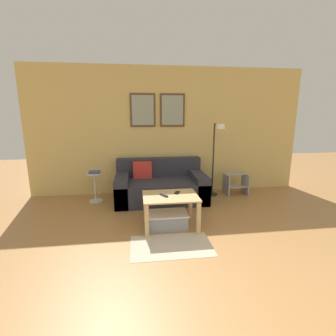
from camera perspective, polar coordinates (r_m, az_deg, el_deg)
name	(u,v)px	position (r m, az deg, el deg)	size (l,w,h in m)	color
wall_back	(168,131)	(5.06, 0.05, 8.66)	(5.60, 0.09, 2.55)	#D6B76B
area_rug	(171,246)	(3.22, 0.75, -17.75)	(1.02, 0.61, 0.01)	#C1B299
couch	(160,186)	(4.72, -1.83, -4.27)	(1.70, 0.97, 0.76)	#2D2D38
coffee_table	(170,202)	(3.54, 0.54, -8.05)	(0.79, 0.59, 0.49)	tan
storage_bin	(166,220)	(3.64, -0.36, -12.08)	(0.61, 0.37, 0.22)	gray
floor_lamp	(216,151)	(4.76, 11.29, 4.01)	(0.22, 0.53, 1.45)	black
side_table	(95,185)	(4.79, -16.73, -3.73)	(0.30, 0.30, 0.56)	silver
book_stack	(94,172)	(4.71, -16.88, -0.90)	(0.22, 0.15, 0.04)	#4C4C51
remote_control	(164,195)	(3.48, -0.98, -6.41)	(0.04, 0.15, 0.02)	#232328
cell_phone	(177,193)	(3.62, 2.15, -5.79)	(0.07, 0.14, 0.01)	black
step_stool	(236,183)	(5.23, 15.62, -3.47)	(0.45, 0.36, 0.42)	#99999E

